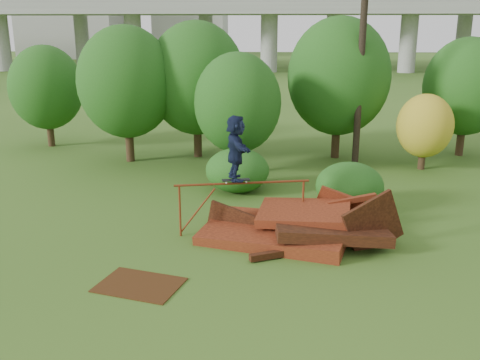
{
  "coord_description": "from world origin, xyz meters",
  "views": [
    {
      "loc": [
        -0.05,
        -12.4,
        5.73
      ],
      "look_at": [
        -0.8,
        2.0,
        1.6
      ],
      "focal_mm": 40.0,
      "sensor_mm": 36.0,
      "label": 1
    }
  ],
  "objects_px": {
    "scrap_pile": "(297,228)",
    "skater": "(236,148)",
    "utility_pole": "(363,29)",
    "flat_plate": "(139,285)"
  },
  "relations": [
    {
      "from": "scrap_pile",
      "to": "skater",
      "type": "xyz_separation_m",
      "value": [
        -1.72,
        0.42,
        2.18
      ]
    },
    {
      "from": "flat_plate",
      "to": "utility_pole",
      "type": "xyz_separation_m",
      "value": [
        6.62,
        11.12,
        5.63
      ]
    },
    {
      "from": "utility_pole",
      "to": "flat_plate",
      "type": "bearing_deg",
      "value": -120.76
    },
    {
      "from": "scrap_pile",
      "to": "flat_plate",
      "type": "bearing_deg",
      "value": -141.7
    },
    {
      "from": "scrap_pile",
      "to": "flat_plate",
      "type": "height_order",
      "value": "scrap_pile"
    },
    {
      "from": "flat_plate",
      "to": "utility_pole",
      "type": "bearing_deg",
      "value": 59.24
    },
    {
      "from": "skater",
      "to": "utility_pole",
      "type": "distance_m",
      "value": 9.52
    },
    {
      "from": "skater",
      "to": "flat_plate",
      "type": "xyz_separation_m",
      "value": [
        -2.03,
        -3.38,
        -2.51
      ]
    },
    {
      "from": "scrap_pile",
      "to": "skater",
      "type": "distance_m",
      "value": 2.81
    },
    {
      "from": "scrap_pile",
      "to": "utility_pole",
      "type": "bearing_deg",
      "value": 70.63
    }
  ]
}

